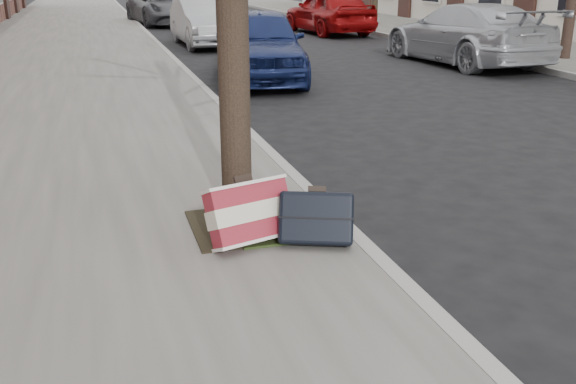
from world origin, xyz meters
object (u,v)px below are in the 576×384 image
object	(u,v)px
suitcase_navy	(316,218)
car_near_front	(259,44)
car_near_mid	(205,22)
suitcase_red	(250,213)

from	to	relation	value
suitcase_navy	car_near_front	bearing A→B (deg)	100.04
car_near_mid	car_near_front	bearing A→B (deg)	-91.51
car_near_front	car_near_mid	xyz separation A→B (m)	(0.00, 6.07, -0.03)
suitcase_red	car_near_mid	distance (m)	14.04
suitcase_red	car_near_front	world-z (taller)	car_near_front
car_near_front	suitcase_navy	bearing A→B (deg)	-90.64
suitcase_red	car_near_front	xyz separation A→B (m)	(2.08, 7.82, 0.32)
suitcase_navy	car_near_mid	xyz separation A→B (m)	(1.63, 14.05, 0.31)
suitcase_navy	car_near_front	distance (m)	8.15
suitcase_red	suitcase_navy	xyz separation A→B (m)	(0.45, -0.16, -0.03)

